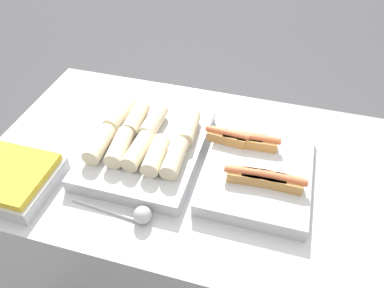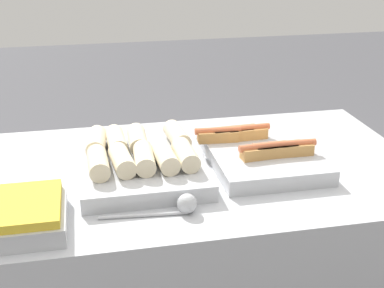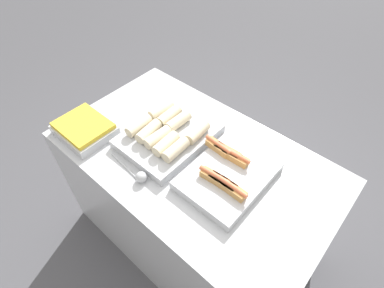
{
  "view_description": "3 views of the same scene",
  "coord_description": "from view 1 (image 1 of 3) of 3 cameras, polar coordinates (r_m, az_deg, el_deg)",
  "views": [
    {
      "loc": [
        0.24,
        -0.88,
        1.78
      ],
      "look_at": [
        -0.01,
        0.0,
        0.93
      ],
      "focal_mm": 35.0,
      "sensor_mm": 36.0,
      "label": 1
    },
    {
      "loc": [
        -0.32,
        -1.52,
        1.58
      ],
      "look_at": [
        -0.01,
        0.0,
        0.93
      ],
      "focal_mm": 50.0,
      "sensor_mm": 36.0,
      "label": 2
    },
    {
      "loc": [
        0.66,
        -0.75,
        2.02
      ],
      "look_at": [
        -0.01,
        0.0,
        0.93
      ],
      "focal_mm": 28.0,
      "sensor_mm": 36.0,
      "label": 3
    }
  ],
  "objects": [
    {
      "name": "tray_wraps",
      "position": [
        1.31,
        -7.06,
        0.07
      ],
      "size": [
        0.38,
        0.49,
        0.11
      ],
      "color": "#B7BABF",
      "rests_on": "counter"
    },
    {
      "name": "tray_hotdogs",
      "position": [
        1.25,
        9.96,
        -3.45
      ],
      "size": [
        0.37,
        0.45,
        0.1
      ],
      "color": "#B7BABF",
      "rests_on": "counter"
    },
    {
      "name": "ground_plane",
      "position": [
        2.0,
        0.2,
        -20.09
      ],
      "size": [
        12.0,
        12.0,
        0.0
      ],
      "primitive_type": "plane",
      "color": "#4C4C51"
    },
    {
      "name": "counter",
      "position": [
        1.63,
        0.23,
        -13.23
      ],
      "size": [
        1.46,
        0.86,
        0.85
      ],
      "color": "#B7BABF",
      "rests_on": "ground_plane"
    },
    {
      "name": "serving_spoon_near",
      "position": [
        1.13,
        -8.27,
        -10.57
      ],
      "size": [
        0.27,
        0.05,
        0.05
      ],
      "color": "#B2B5BA",
      "rests_on": "counter"
    },
    {
      "name": "tray_side_front",
      "position": [
        1.34,
        -26.34,
        -4.67
      ],
      "size": [
        0.3,
        0.25,
        0.07
      ],
      "color": "#B7BABF",
      "rests_on": "counter"
    }
  ]
}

